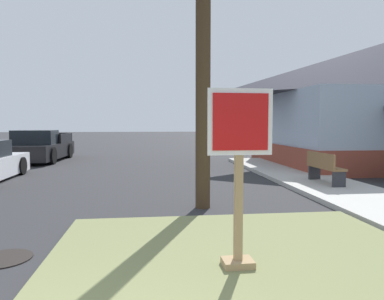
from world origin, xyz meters
TOP-DOWN VIEW (x-y plane):
  - grass_corner_patch at (1.90, 1.85)m, footprint 4.95×5.91m
  - sidewalk_strip at (5.57, 6.26)m, footprint 2.20×17.64m
  - stop_sign at (1.76, 2.43)m, footprint 0.76×0.29m
  - manhole_cover at (-1.17, 3.22)m, footprint 0.70×0.70m
  - pickup_truck_black at (-4.46, 15.92)m, footprint 2.20×5.06m
  - street_bench at (5.53, 7.72)m, footprint 0.45×1.49m

SIDE VIEW (x-z plane):
  - manhole_cover at x=-1.17m, z-range 0.00..0.02m
  - grass_corner_patch at x=1.90m, z-range 0.00..0.08m
  - sidewalk_strip at x=5.57m, z-range 0.00..0.12m
  - street_bench at x=5.53m, z-range 0.16..1.01m
  - pickup_truck_black at x=-4.46m, z-range -0.12..1.36m
  - stop_sign at x=1.76m, z-range 0.06..2.14m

